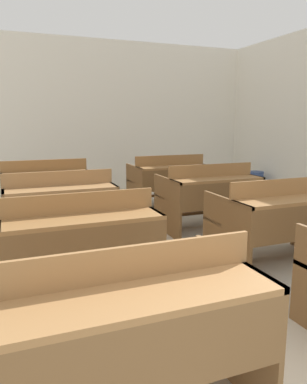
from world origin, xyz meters
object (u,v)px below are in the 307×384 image
Objects in this scene: bench_second_left at (80,242)px; bench_second_right at (279,219)px; bench_third_right at (209,195)px; bench_back_left at (46,187)px; bench_front_left at (132,325)px; bench_third_left at (60,206)px; bench_back_right at (169,180)px; wastepaper_bin at (255,181)px.

bench_second_left and bench_second_right have the same top height.
bench_third_right is 1.00× the size of bench_back_left.
bench_third_right is (1.82, 1.24, 0.00)m from bench_second_left.
bench_front_left is 3.08m from bench_third_right.
bench_second_left and bench_third_left have the same top height.
bench_back_left is 1.84m from bench_back_right.
bench_back_right is (0.01, 2.52, 0.00)m from bench_second_right.
bench_front_left is 1.00× the size of bench_third_left.
bench_front_left is 1.00× the size of bench_third_right.
bench_second_left is 1.00× the size of bench_back_left.
bench_back_right is (1.84, -0.00, 0.00)m from bench_back_left.
bench_second_left is at bearing 179.57° from bench_second_right.
bench_back_left is (-0.02, 1.25, 0.00)m from bench_third_left.
bench_front_left is at bearing -126.18° from bench_third_right.
bench_back_left is at bearing 90.97° from bench_third_left.
bench_front_left is 1.00× the size of bench_second_left.
bench_second_left is 2.20m from bench_third_right.
bench_third_right is at bearing 34.25° from bench_second_left.
bench_third_right is at bearing -137.66° from wastepaper_bin.
bench_third_left is 2.21m from bench_back_right.
bench_second_right is 3.82m from wastepaper_bin.
bench_second_left is 3.11m from bench_back_right.
bench_second_left is 1.00× the size of bench_third_right.
bench_second_right is 1.00× the size of bench_third_left.
bench_front_left and bench_back_right have the same top height.
bench_back_right is at bearing 34.46° from bench_third_left.
bench_second_left is 1.00× the size of bench_back_right.
bench_third_right is (-0.02, 1.25, 0.00)m from bench_second_right.
bench_back_left and bench_back_right have the same top height.
bench_second_right is at bearing 33.94° from bench_front_left.
wastepaper_bin is at bearing 42.34° from bench_third_right.
wastepaper_bin is at bearing 26.04° from bench_third_left.
bench_front_left is 1.00× the size of bench_back_left.
bench_front_left is 1.25m from bench_second_left.
bench_second_right and bench_back_right have the same top height.
bench_back_right is 2.94× the size of wastepaper_bin.
bench_back_right reaches higher than wastepaper_bin.
bench_third_left is 1.79m from bench_third_right.
bench_third_left is at bearing -89.03° from bench_back_left.
bench_back_right is (1.82, 1.25, 0.00)m from bench_third_left.
bench_back_left is 1.00× the size of bench_back_right.
bench_second_left is 5.06m from wastepaper_bin.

